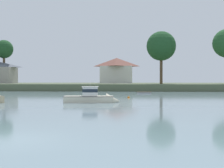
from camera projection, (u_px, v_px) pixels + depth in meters
ground_plane at (9, 140)px, 13.84m from camera, size 479.23×479.23×0.00m
far_shore_bank at (117, 86)px, 97.47m from camera, size 215.65×49.27×1.61m
dinghy_grey at (144, 93)px, 62.56m from camera, size 2.84×1.32×0.41m
cruiser_cream at (94, 99)px, 37.10m from camera, size 6.50×2.54×3.15m
mooring_buoy_orange at (129, 97)px, 46.47m from camera, size 0.35×0.35×0.40m
shore_tree_center_right at (4, 50)px, 94.76m from camera, size 5.31×5.31×12.57m
shore_tree_inland_c at (161, 46)px, 83.26m from camera, size 7.48×7.48×13.36m
cottage_behind_trees at (117, 70)px, 100.11m from camera, size 10.19×10.06×7.72m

